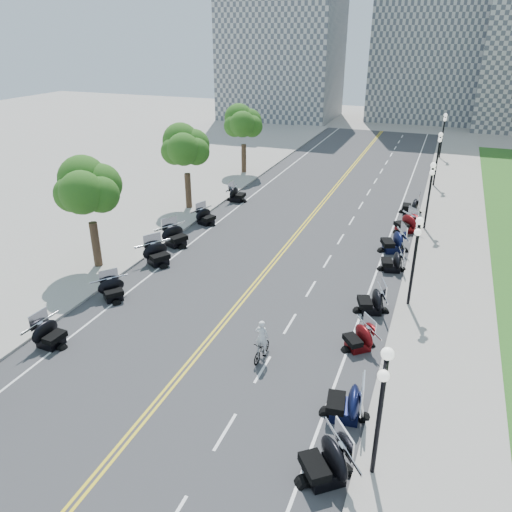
% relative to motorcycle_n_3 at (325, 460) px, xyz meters
% --- Properties ---
extents(ground, '(160.00, 160.00, 0.00)m').
position_rel_motorcycle_n_3_xyz_m(ground, '(-7.12, 8.73, -0.78)').
color(ground, gray).
extents(road, '(16.00, 90.00, 0.01)m').
position_rel_motorcycle_n_3_xyz_m(road, '(-7.12, 18.73, -0.78)').
color(road, '#333335').
rests_on(road, ground).
extents(centerline_yellow_a, '(0.12, 90.00, 0.00)m').
position_rel_motorcycle_n_3_xyz_m(centerline_yellow_a, '(-7.24, 18.73, -0.77)').
color(centerline_yellow_a, yellow).
rests_on(centerline_yellow_a, road).
extents(centerline_yellow_b, '(0.12, 90.00, 0.00)m').
position_rel_motorcycle_n_3_xyz_m(centerline_yellow_b, '(-7.00, 18.73, -0.77)').
color(centerline_yellow_b, yellow).
rests_on(centerline_yellow_b, road).
extents(edge_line_north, '(0.12, 90.00, 0.00)m').
position_rel_motorcycle_n_3_xyz_m(edge_line_north, '(-0.72, 18.73, -0.77)').
color(edge_line_north, white).
rests_on(edge_line_north, road).
extents(edge_line_south, '(0.12, 90.00, 0.00)m').
position_rel_motorcycle_n_3_xyz_m(edge_line_south, '(-13.52, 18.73, -0.77)').
color(edge_line_south, white).
rests_on(edge_line_south, road).
extents(lane_dash_4, '(0.12, 2.00, 0.00)m').
position_rel_motorcycle_n_3_xyz_m(lane_dash_4, '(-3.92, 0.73, -0.77)').
color(lane_dash_4, white).
rests_on(lane_dash_4, road).
extents(lane_dash_5, '(0.12, 2.00, 0.00)m').
position_rel_motorcycle_n_3_xyz_m(lane_dash_5, '(-3.92, 4.73, -0.77)').
color(lane_dash_5, white).
rests_on(lane_dash_5, road).
extents(lane_dash_6, '(0.12, 2.00, 0.00)m').
position_rel_motorcycle_n_3_xyz_m(lane_dash_6, '(-3.92, 8.73, -0.77)').
color(lane_dash_6, white).
rests_on(lane_dash_6, road).
extents(lane_dash_7, '(0.12, 2.00, 0.00)m').
position_rel_motorcycle_n_3_xyz_m(lane_dash_7, '(-3.92, 12.73, -0.77)').
color(lane_dash_7, white).
rests_on(lane_dash_7, road).
extents(lane_dash_8, '(0.12, 2.00, 0.00)m').
position_rel_motorcycle_n_3_xyz_m(lane_dash_8, '(-3.92, 16.73, -0.77)').
color(lane_dash_8, white).
rests_on(lane_dash_8, road).
extents(lane_dash_9, '(0.12, 2.00, 0.00)m').
position_rel_motorcycle_n_3_xyz_m(lane_dash_9, '(-3.92, 20.73, -0.77)').
color(lane_dash_9, white).
rests_on(lane_dash_9, road).
extents(lane_dash_10, '(0.12, 2.00, 0.00)m').
position_rel_motorcycle_n_3_xyz_m(lane_dash_10, '(-3.92, 24.73, -0.77)').
color(lane_dash_10, white).
rests_on(lane_dash_10, road).
extents(lane_dash_11, '(0.12, 2.00, 0.00)m').
position_rel_motorcycle_n_3_xyz_m(lane_dash_11, '(-3.92, 28.73, -0.77)').
color(lane_dash_11, white).
rests_on(lane_dash_11, road).
extents(lane_dash_12, '(0.12, 2.00, 0.00)m').
position_rel_motorcycle_n_3_xyz_m(lane_dash_12, '(-3.92, 32.73, -0.77)').
color(lane_dash_12, white).
rests_on(lane_dash_12, road).
extents(lane_dash_13, '(0.12, 2.00, 0.00)m').
position_rel_motorcycle_n_3_xyz_m(lane_dash_13, '(-3.92, 36.73, -0.77)').
color(lane_dash_13, white).
rests_on(lane_dash_13, road).
extents(lane_dash_14, '(0.12, 2.00, 0.00)m').
position_rel_motorcycle_n_3_xyz_m(lane_dash_14, '(-3.92, 40.73, -0.77)').
color(lane_dash_14, white).
rests_on(lane_dash_14, road).
extents(lane_dash_15, '(0.12, 2.00, 0.00)m').
position_rel_motorcycle_n_3_xyz_m(lane_dash_15, '(-3.92, 44.73, -0.77)').
color(lane_dash_15, white).
rests_on(lane_dash_15, road).
extents(lane_dash_16, '(0.12, 2.00, 0.00)m').
position_rel_motorcycle_n_3_xyz_m(lane_dash_16, '(-3.92, 48.73, -0.77)').
color(lane_dash_16, white).
rests_on(lane_dash_16, road).
extents(lane_dash_17, '(0.12, 2.00, 0.00)m').
position_rel_motorcycle_n_3_xyz_m(lane_dash_17, '(-3.92, 52.73, -0.77)').
color(lane_dash_17, white).
rests_on(lane_dash_17, road).
extents(lane_dash_18, '(0.12, 2.00, 0.00)m').
position_rel_motorcycle_n_3_xyz_m(lane_dash_18, '(-3.92, 56.73, -0.77)').
color(lane_dash_18, white).
rests_on(lane_dash_18, road).
extents(lane_dash_19, '(0.12, 2.00, 0.00)m').
position_rel_motorcycle_n_3_xyz_m(lane_dash_19, '(-3.92, 60.73, -0.77)').
color(lane_dash_19, white).
rests_on(lane_dash_19, road).
extents(sidewalk_north, '(5.00, 90.00, 0.15)m').
position_rel_motorcycle_n_3_xyz_m(sidewalk_north, '(3.38, 18.73, -0.71)').
color(sidewalk_north, '#9E9991').
rests_on(sidewalk_north, ground).
extents(sidewalk_south, '(5.00, 90.00, 0.15)m').
position_rel_motorcycle_n_3_xyz_m(sidewalk_south, '(-17.62, 18.73, -0.71)').
color(sidewalk_south, '#9E9991').
rests_on(sidewalk_south, ground).
extents(distant_block_a, '(18.00, 14.00, 26.00)m').
position_rel_motorcycle_n_3_xyz_m(distant_block_a, '(-25.12, 70.73, 12.22)').
color(distant_block_a, gray).
rests_on(distant_block_a, ground).
extents(distant_block_b, '(16.00, 12.00, 30.00)m').
position_rel_motorcycle_n_3_xyz_m(distant_block_b, '(-3.12, 76.73, 14.22)').
color(distant_block_b, gray).
rests_on(distant_block_b, ground).
extents(street_lamp_1, '(0.50, 1.20, 4.90)m').
position_rel_motorcycle_n_3_xyz_m(street_lamp_1, '(1.48, 0.73, 1.82)').
color(street_lamp_1, black).
rests_on(street_lamp_1, sidewalk_north).
extents(street_lamp_2, '(0.50, 1.20, 4.90)m').
position_rel_motorcycle_n_3_xyz_m(street_lamp_2, '(1.48, 12.73, 1.82)').
color(street_lamp_2, black).
rests_on(street_lamp_2, sidewalk_north).
extents(street_lamp_3, '(0.50, 1.20, 4.90)m').
position_rel_motorcycle_n_3_xyz_m(street_lamp_3, '(1.48, 24.73, 1.82)').
color(street_lamp_3, black).
rests_on(street_lamp_3, sidewalk_north).
extents(street_lamp_4, '(0.50, 1.20, 4.90)m').
position_rel_motorcycle_n_3_xyz_m(street_lamp_4, '(1.48, 36.73, 1.82)').
color(street_lamp_4, black).
rests_on(street_lamp_4, sidewalk_north).
extents(street_lamp_5, '(0.50, 1.20, 4.90)m').
position_rel_motorcycle_n_3_xyz_m(street_lamp_5, '(1.48, 48.73, 1.82)').
color(street_lamp_5, black).
rests_on(street_lamp_5, sidewalk_north).
extents(tree_2, '(4.80, 4.80, 9.20)m').
position_rel_motorcycle_n_3_xyz_m(tree_2, '(-17.12, 10.73, 3.97)').
color(tree_2, '#235619').
rests_on(tree_2, sidewalk_south).
extents(tree_3, '(4.80, 4.80, 9.20)m').
position_rel_motorcycle_n_3_xyz_m(tree_3, '(-17.12, 22.73, 3.97)').
color(tree_3, '#235619').
rests_on(tree_3, sidewalk_south).
extents(tree_4, '(4.80, 4.80, 9.20)m').
position_rel_motorcycle_n_3_xyz_m(tree_4, '(-17.12, 34.73, 3.97)').
color(tree_4, '#235619').
rests_on(tree_4, sidewalk_south).
extents(motorcycle_n_3, '(3.15, 3.15, 1.57)m').
position_rel_motorcycle_n_3_xyz_m(motorcycle_n_3, '(0.00, 0.00, 0.00)').
color(motorcycle_n_3, black).
rests_on(motorcycle_n_3, road).
extents(motorcycle_n_4, '(2.41, 2.41, 1.50)m').
position_rel_motorcycle_n_3_xyz_m(motorcycle_n_4, '(0.03, 3.13, -0.03)').
color(motorcycle_n_4, black).
rests_on(motorcycle_n_4, road).
extents(motorcycle_n_5, '(2.60, 2.60, 1.29)m').
position_rel_motorcycle_n_3_xyz_m(motorcycle_n_5, '(-0.32, 7.81, -0.14)').
color(motorcycle_n_5, '#590A0C').
rests_on(motorcycle_n_5, road).
extents(motorcycle_n_6, '(2.62, 2.62, 1.43)m').
position_rel_motorcycle_n_3_xyz_m(motorcycle_n_6, '(-0.32, 11.40, -0.07)').
color(motorcycle_n_6, black).
rests_on(motorcycle_n_6, road).
extents(motorcycle_n_7, '(2.36, 2.36, 1.36)m').
position_rel_motorcycle_n_3_xyz_m(motorcycle_n_7, '(0.08, 16.88, -0.11)').
color(motorcycle_n_7, black).
rests_on(motorcycle_n_7, road).
extents(motorcycle_n_8, '(2.90, 2.90, 1.56)m').
position_rel_motorcycle_n_3_xyz_m(motorcycle_n_8, '(-0.24, 19.87, -0.01)').
color(motorcycle_n_8, black).
rests_on(motorcycle_n_8, road).
extents(motorcycle_n_9, '(2.93, 2.93, 1.45)m').
position_rel_motorcycle_n_3_xyz_m(motorcycle_n_9, '(0.17, 23.81, -0.06)').
color(motorcycle_n_9, '#590A0C').
rests_on(motorcycle_n_9, road).
extents(motorcycle_n_10, '(2.09, 2.09, 1.41)m').
position_rel_motorcycle_n_3_xyz_m(motorcycle_n_10, '(0.16, 28.16, -0.08)').
color(motorcycle_n_10, black).
rests_on(motorcycle_n_10, road).
extents(motorcycle_s_4, '(2.06, 2.06, 1.35)m').
position_rel_motorcycle_n_3_xyz_m(motorcycle_s_4, '(-13.89, 2.88, -0.11)').
color(motorcycle_s_4, black).
rests_on(motorcycle_s_4, road).
extents(motorcycle_s_5, '(2.59, 2.59, 1.29)m').
position_rel_motorcycle_n_3_xyz_m(motorcycle_s_5, '(-13.82, 7.65, -0.14)').
color(motorcycle_s_5, black).
rests_on(motorcycle_s_5, road).
extents(motorcycle_s_6, '(2.96, 2.96, 1.50)m').
position_rel_motorcycle_n_3_xyz_m(motorcycle_s_6, '(-13.90, 12.50, -0.03)').
color(motorcycle_s_6, black).
rests_on(motorcycle_s_6, road).
extents(motorcycle_s_7, '(2.93, 2.93, 1.54)m').
position_rel_motorcycle_n_3_xyz_m(motorcycle_s_7, '(-14.34, 15.54, -0.01)').
color(motorcycle_s_7, black).
rests_on(motorcycle_s_7, road).
extents(motorcycle_s_8, '(2.42, 2.42, 1.32)m').
position_rel_motorcycle_n_3_xyz_m(motorcycle_s_8, '(-14.22, 20.03, -0.12)').
color(motorcycle_s_8, black).
rests_on(motorcycle_s_8, road).
extents(motorcycle_s_9, '(2.01, 2.01, 1.39)m').
position_rel_motorcycle_n_3_xyz_m(motorcycle_s_9, '(-14.17, 26.00, -0.09)').
color(motorcycle_s_9, black).
rests_on(motorcycle_s_9, road).
extents(bicycle, '(0.57, 1.66, 0.98)m').
position_rel_motorcycle_n_3_xyz_m(bicycle, '(-4.24, 5.46, -0.29)').
color(bicycle, '#A51414').
rests_on(bicycle, road).
extents(cyclist_rider, '(0.60, 0.40, 1.65)m').
position_rel_motorcycle_n_3_xyz_m(cyclist_rider, '(-4.24, 5.46, 1.03)').
color(cyclist_rider, white).
rests_on(cyclist_rider, bicycle).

